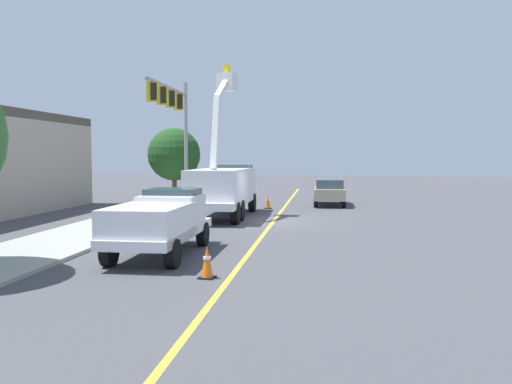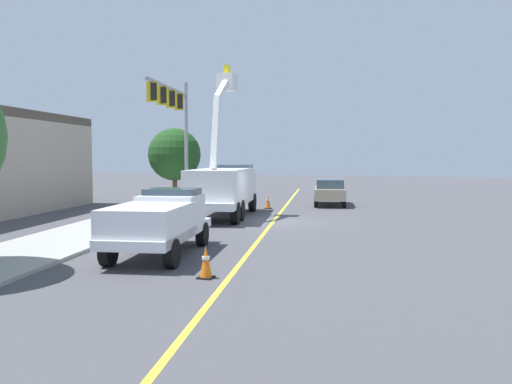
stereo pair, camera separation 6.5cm
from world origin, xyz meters
name	(u,v)px [view 1 (the left image)]	position (x,y,z in m)	size (l,w,h in m)	color
ground	(273,222)	(0.00, 0.00, 0.00)	(120.00, 120.00, 0.00)	#47474C
sidewalk_far_side	(132,218)	(-1.20, 7.02, 0.06)	(60.00, 3.60, 0.12)	#9E9E99
lane_centre_stripe	(273,222)	(0.00, 0.00, 0.00)	(50.00, 0.16, 0.01)	yellow
utility_bucket_truck	(224,186)	(1.28, 3.03, 1.63)	(8.50, 3.85, 7.97)	white
service_pickup_truck	(160,221)	(-9.26, 1.23, 1.12)	(5.87, 3.01, 2.06)	white
passing_minivan	(330,190)	(9.30, -1.25, 0.97)	(5.05, 2.68, 1.69)	tan
traffic_cone_leading	(207,262)	(-11.70, -1.40, 0.43)	(0.40, 0.40, 0.86)	black
traffic_cone_mid_front	(268,202)	(5.88, 1.94, 0.42)	(0.40, 0.40, 0.86)	black
traffic_signal_mast	(175,114)	(3.11, 6.72, 5.57)	(7.12, 1.46, 7.71)	gray
street_tree_right	(174,155)	(8.12, 9.25, 3.28)	(3.59, 3.59, 5.09)	brown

